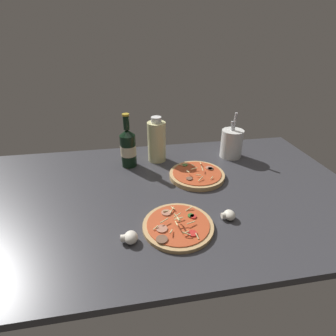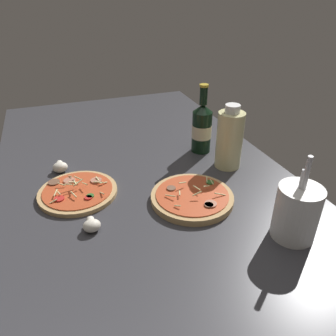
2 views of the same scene
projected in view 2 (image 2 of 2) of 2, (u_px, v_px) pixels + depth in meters
counter_slab at (143, 176)px, 106.59cm from camera, size 160.00×90.00×2.50cm
pizza_near at (78, 192)px, 94.89cm from camera, size 22.61×22.61×4.68cm
pizza_far at (192, 197)px, 91.94cm from camera, size 23.25×23.25×4.30cm
beer_bottle at (202, 127)px, 115.28cm from camera, size 7.01×7.01×24.35cm
oil_bottle at (230, 139)px, 105.13cm from camera, size 8.51×8.51×21.20cm
mushroom_left at (60, 167)px, 105.73cm from camera, size 5.04×4.80×3.36cm
mushroom_right at (92, 225)px, 80.70cm from camera, size 4.62×4.40×3.08cm
utensil_crock at (297, 212)px, 76.47cm from camera, size 10.33×10.33×21.99cm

